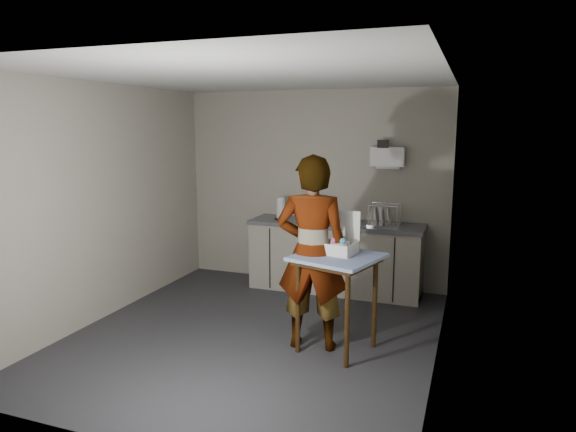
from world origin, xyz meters
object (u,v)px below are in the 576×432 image
(kitchen_counter, at_px, (335,259))
(side_table, at_px, (337,268))
(soap_bottle, at_px, (320,211))
(dark_bottle, at_px, (309,211))
(paper_towel, at_px, (281,209))
(standing_man, at_px, (312,253))
(bakery_box, at_px, (341,244))
(soda_can, at_px, (332,218))
(dish_rack, at_px, (384,221))

(kitchen_counter, xyz_separation_m, side_table, (0.48, -1.75, 0.39))
(soap_bottle, relative_size, dark_bottle, 1.10)
(paper_towel, bearing_deg, soap_bottle, 4.37)
(standing_man, xyz_separation_m, soap_bottle, (-0.45, 1.76, 0.11))
(dark_bottle, bearing_deg, bakery_box, -63.11)
(dark_bottle, bearing_deg, standing_man, -71.43)
(kitchen_counter, distance_m, dark_bottle, 0.71)
(soap_bottle, distance_m, paper_towel, 0.53)
(kitchen_counter, height_order, paper_towel, paper_towel)
(soda_can, distance_m, dish_rack, 0.65)
(soda_can, relative_size, dish_rack, 0.29)
(soap_bottle, xyz_separation_m, dark_bottle, (-0.14, -0.01, -0.01))
(dark_bottle, height_order, bakery_box, bakery_box)
(dark_bottle, bearing_deg, dish_rack, 0.12)
(paper_towel, height_order, dish_rack, paper_towel)
(side_table, relative_size, bakery_box, 2.37)
(kitchen_counter, xyz_separation_m, standing_man, (0.23, -1.75, 0.51))
(kitchen_counter, bearing_deg, side_table, -74.63)
(bakery_box, bearing_deg, paper_towel, 136.91)
(standing_man, relative_size, bakery_box, 4.74)
(soap_bottle, distance_m, dark_bottle, 0.14)
(soda_can, bearing_deg, paper_towel, 178.91)
(kitchen_counter, bearing_deg, bakery_box, -73.72)
(soap_bottle, xyz_separation_m, soda_can, (0.18, -0.05, -0.08))
(soda_can, xyz_separation_m, dish_rack, (0.65, 0.05, 0.01))
(kitchen_counter, height_order, dish_rack, dish_rack)
(standing_man, height_order, soap_bottle, standing_man)
(dark_bottle, distance_m, dish_rack, 0.97)
(kitchen_counter, distance_m, dish_rack, 0.82)
(side_table, relative_size, standing_man, 0.50)
(side_table, relative_size, soap_bottle, 3.37)
(side_table, bearing_deg, dark_bottle, 131.82)
(kitchen_counter, distance_m, bakery_box, 1.83)
(side_table, height_order, bakery_box, bakery_box)
(side_table, distance_m, soda_can, 1.78)
(side_table, xyz_separation_m, dark_bottle, (-0.84, 1.74, 0.22))
(dish_rack, bearing_deg, side_table, -94.29)
(kitchen_counter, bearing_deg, dish_rack, -0.02)
(paper_towel, bearing_deg, kitchen_counter, 2.54)
(standing_man, distance_m, dish_rack, 1.79)
(standing_man, relative_size, dish_rack, 4.86)
(side_table, xyz_separation_m, bakery_box, (0.01, 0.08, 0.21))
(soda_can, bearing_deg, dark_bottle, 172.15)
(bakery_box, bearing_deg, standing_man, -150.12)
(dish_rack, bearing_deg, bakery_box, -94.32)
(standing_man, xyz_separation_m, dish_rack, (0.38, 1.75, 0.03))
(paper_towel, bearing_deg, soda_can, -1.09)
(kitchen_counter, xyz_separation_m, dark_bottle, (-0.36, -0.00, 0.61))
(soap_bottle, bearing_deg, dark_bottle, -176.07)
(dark_bottle, height_order, paper_towel, paper_towel)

